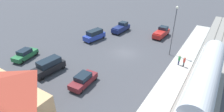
{
  "coord_description": "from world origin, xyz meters",
  "views": [
    {
      "loc": [
        -14.28,
        26.79,
        15.77
      ],
      "look_at": [
        0.38,
        3.87,
        1.0
      ],
      "focal_mm": 29.33,
      "sensor_mm": 36.0,
      "label": 1
    }
  ],
  "objects_px": {
    "pedestrian_waiting_far": "(179,59)",
    "sedan_maroon": "(83,80)",
    "suv_black": "(49,66)",
    "pickup_navy": "(121,28)",
    "sedan_green": "(25,54)",
    "pickup_red": "(161,33)",
    "light_pole_near_platform": "(174,26)",
    "pedestrian_on_platform": "(184,61)",
    "suv_blue": "(94,35)"
  },
  "relations": [
    {
      "from": "light_pole_near_platform",
      "to": "pickup_red",
      "type": "bearing_deg",
      "value": -60.36
    },
    {
      "from": "pedestrian_on_platform",
      "to": "sedan_green",
      "type": "height_order",
      "value": "pedestrian_on_platform"
    },
    {
      "from": "light_pole_near_platform",
      "to": "sedan_green",
      "type": "bearing_deg",
      "value": 35.97
    },
    {
      "from": "pickup_red",
      "to": "pickup_navy",
      "type": "height_order",
      "value": "same"
    },
    {
      "from": "pedestrian_waiting_far",
      "to": "light_pole_near_platform",
      "type": "bearing_deg",
      "value": -53.11
    },
    {
      "from": "suv_black",
      "to": "suv_blue",
      "type": "bearing_deg",
      "value": -82.44
    },
    {
      "from": "sedan_green",
      "to": "suv_blue",
      "type": "bearing_deg",
      "value": -111.38
    },
    {
      "from": "pickup_red",
      "to": "sedan_maroon",
      "type": "height_order",
      "value": "pickup_red"
    },
    {
      "from": "pedestrian_waiting_far",
      "to": "suv_black",
      "type": "relative_size",
      "value": 0.34
    },
    {
      "from": "suv_black",
      "to": "pickup_navy",
      "type": "bearing_deg",
      "value": -91.33
    },
    {
      "from": "suv_blue",
      "to": "suv_black",
      "type": "xyz_separation_m",
      "value": [
        -1.82,
        13.75,
        0.0
      ]
    },
    {
      "from": "pickup_navy",
      "to": "suv_black",
      "type": "relative_size",
      "value": 1.08
    },
    {
      "from": "pedestrian_waiting_far",
      "to": "pickup_red",
      "type": "relative_size",
      "value": 0.31
    },
    {
      "from": "sedan_green",
      "to": "light_pole_near_platform",
      "type": "xyz_separation_m",
      "value": [
        -20.8,
        -15.09,
        4.59
      ]
    },
    {
      "from": "suv_blue",
      "to": "pickup_red",
      "type": "relative_size",
      "value": 0.94
    },
    {
      "from": "pickup_red",
      "to": "suv_black",
      "type": "distance_m",
      "value": 25.05
    },
    {
      "from": "pickup_navy",
      "to": "pedestrian_on_platform",
      "type": "bearing_deg",
      "value": 152.08
    },
    {
      "from": "pickup_navy",
      "to": "suv_black",
      "type": "height_order",
      "value": "suv_black"
    },
    {
      "from": "pickup_red",
      "to": "suv_black",
      "type": "xyz_separation_m",
      "value": [
        9.63,
        23.12,
        0.12
      ]
    },
    {
      "from": "suv_blue",
      "to": "sedan_green",
      "type": "bearing_deg",
      "value": 68.62
    },
    {
      "from": "pedestrian_on_platform",
      "to": "pickup_navy",
      "type": "height_order",
      "value": "pickup_navy"
    },
    {
      "from": "pedestrian_on_platform",
      "to": "pickup_red",
      "type": "relative_size",
      "value": 0.31
    },
    {
      "from": "pedestrian_waiting_far",
      "to": "light_pole_near_platform",
      "type": "distance_m",
      "value": 5.83
    },
    {
      "from": "pedestrian_waiting_far",
      "to": "sedan_maroon",
      "type": "relative_size",
      "value": 0.37
    },
    {
      "from": "pickup_red",
      "to": "sedan_green",
      "type": "height_order",
      "value": "pickup_red"
    },
    {
      "from": "pickup_navy",
      "to": "suv_black",
      "type": "xyz_separation_m",
      "value": [
        0.49,
        21.11,
        0.12
      ]
    },
    {
      "from": "pedestrian_on_platform",
      "to": "sedan_green",
      "type": "xyz_separation_m",
      "value": [
        24.05,
        11.67,
        -0.4
      ]
    },
    {
      "from": "pickup_red",
      "to": "light_pole_near_platform",
      "type": "height_order",
      "value": "light_pole_near_platform"
    },
    {
      "from": "suv_blue",
      "to": "light_pole_near_platform",
      "type": "height_order",
      "value": "light_pole_near_platform"
    },
    {
      "from": "pickup_navy",
      "to": "sedan_green",
      "type": "xyz_separation_m",
      "value": [
        7.45,
        20.47,
        -0.15
      ]
    },
    {
      "from": "pedestrian_on_platform",
      "to": "pedestrian_waiting_far",
      "type": "xyz_separation_m",
      "value": [
        0.81,
        -0.17,
        0.0
      ]
    },
    {
      "from": "suv_blue",
      "to": "pickup_navy",
      "type": "distance_m",
      "value": 7.71
    },
    {
      "from": "light_pole_near_platform",
      "to": "pedestrian_on_platform",
      "type": "bearing_deg",
      "value": 133.54
    },
    {
      "from": "suv_blue",
      "to": "suv_black",
      "type": "distance_m",
      "value": 13.87
    },
    {
      "from": "pedestrian_on_platform",
      "to": "pickup_navy",
      "type": "relative_size",
      "value": 0.31
    },
    {
      "from": "suv_black",
      "to": "pedestrian_waiting_far",
      "type": "bearing_deg",
      "value": -142.51
    },
    {
      "from": "pickup_navy",
      "to": "sedan_green",
      "type": "distance_m",
      "value": 21.79
    },
    {
      "from": "pickup_red",
      "to": "suv_black",
      "type": "bearing_deg",
      "value": 67.39
    },
    {
      "from": "pedestrian_on_platform",
      "to": "suv_blue",
      "type": "height_order",
      "value": "suv_blue"
    },
    {
      "from": "pickup_red",
      "to": "pedestrian_waiting_far",
      "type": "bearing_deg",
      "value": 121.98
    },
    {
      "from": "suv_blue",
      "to": "light_pole_near_platform",
      "type": "xyz_separation_m",
      "value": [
        -15.66,
        -1.98,
        4.31
      ]
    },
    {
      "from": "pickup_navy",
      "to": "sedan_green",
      "type": "relative_size",
      "value": 1.15
    },
    {
      "from": "sedan_maroon",
      "to": "light_pole_near_platform",
      "type": "bearing_deg",
      "value": -115.38
    },
    {
      "from": "sedan_green",
      "to": "light_pole_near_platform",
      "type": "bearing_deg",
      "value": -144.03
    },
    {
      "from": "pedestrian_waiting_far",
      "to": "sedan_maroon",
      "type": "distance_m",
      "value": 15.6
    },
    {
      "from": "suv_black",
      "to": "light_pole_near_platform",
      "type": "xyz_separation_m",
      "value": [
        -13.84,
        -15.73,
        4.31
      ]
    },
    {
      "from": "suv_black",
      "to": "light_pole_near_platform",
      "type": "bearing_deg",
      "value": -131.34
    },
    {
      "from": "pickup_red",
      "to": "light_pole_near_platform",
      "type": "relative_size",
      "value": 0.62
    },
    {
      "from": "sedan_green",
      "to": "pedestrian_on_platform",
      "type": "bearing_deg",
      "value": -154.11
    },
    {
      "from": "sedan_maroon",
      "to": "pickup_navy",
      "type": "relative_size",
      "value": 0.84
    }
  ]
}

